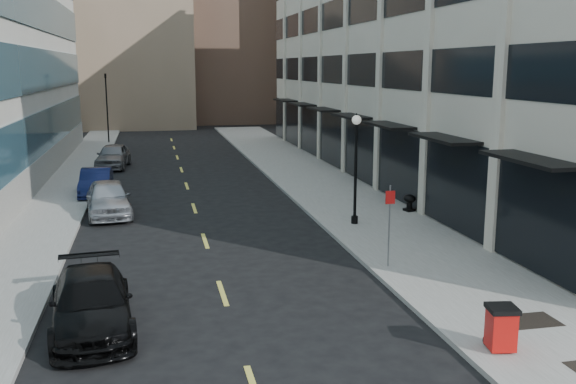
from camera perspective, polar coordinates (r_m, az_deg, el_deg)
name	(u,v)px	position (r m, az deg, el deg)	size (l,w,h in m)	color
sidewalk_right	(344,200)	(32.40, 5.01, -0.72)	(5.00, 80.00, 0.15)	gray
sidewalk_left	(51,213)	(31.33, -20.28, -1.78)	(3.00, 80.00, 0.15)	gray
building_right	(461,28)	(41.85, 15.08, 13.88)	(15.30, 46.50, 18.25)	beige
skyline_tan_near	(126,2)	(78.66, -14.21, 16.09)	(14.00, 18.00, 28.00)	#8D735C
skyline_tan_far	(49,32)	(89.21, -20.51, 13.17)	(12.00, 14.00, 22.00)	#8D735C
skyline_stone	(316,38)	(78.92, 2.52, 13.48)	(10.00, 14.00, 20.00)	beige
grate_far	(531,321)	(18.22, 20.76, -10.64)	(1.40, 1.00, 0.01)	black
road_centerline	(199,223)	(28.16, -7.91, -2.73)	(0.15, 68.20, 0.01)	#D8CC4C
traffic_signal	(105,78)	(58.41, -15.92, 9.72)	(0.66, 0.66, 6.98)	black
car_black_pickup	(91,303)	(17.42, -17.07, -9.42)	(2.01, 4.95, 1.44)	black
car_silver_sedan	(108,198)	(30.23, -15.68, -0.53)	(1.91, 4.74, 1.62)	#9CA0A5
car_blue_sedan	(96,182)	(35.10, -16.69, 0.83)	(1.51, 4.33, 1.43)	#111841
car_grey_sedan	(113,156)	(44.56, -15.28, 3.12)	(1.91, 4.76, 1.62)	slate
trash_bin	(501,326)	(16.03, 18.42, -11.27)	(0.76, 0.80, 1.08)	#BA0F0C
lamppost	(356,159)	(26.83, 6.05, 2.92)	(0.39, 0.39, 4.68)	black
sign_post	(390,215)	(21.28, 9.02, -2.07)	(0.32, 0.06, 2.74)	slate
urn_planter	(410,201)	(29.93, 10.75, -0.78)	(0.57, 0.57, 0.78)	black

